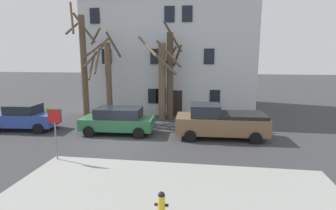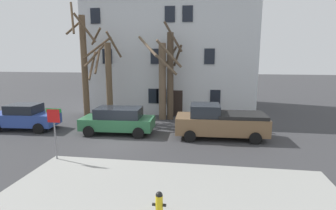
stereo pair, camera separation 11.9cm
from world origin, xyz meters
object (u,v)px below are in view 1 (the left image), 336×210
at_px(tree_bare_mid, 106,76).
at_px(car_green_wagon, 118,120).
at_px(tree_bare_far, 162,78).
at_px(tree_bare_near, 84,64).
at_px(fire_hydrant, 161,204).
at_px(car_blue_sedan, 24,117).
at_px(pickup_truck_brown, 220,122).
at_px(tree_bare_end, 170,74).
at_px(street_sign_pole, 55,125).
at_px(building_main, 172,44).

xyz_separation_m(tree_bare_mid, car_green_wagon, (2.00, -3.49, -2.48)).
height_order(tree_bare_far, car_green_wagon, tree_bare_far).
distance_m(tree_bare_near, tree_bare_far, 5.93).
bearing_deg(fire_hydrant, tree_bare_far, 99.37).
distance_m(car_blue_sedan, fire_hydrant, 13.64).
bearing_deg(pickup_truck_brown, tree_bare_end, 130.01).
distance_m(tree_bare_far, street_sign_pole, 9.68).
bearing_deg(tree_bare_end, street_sign_pole, -114.00).
relative_size(building_main, tree_bare_far, 2.35).
relative_size(tree_bare_mid, tree_bare_end, 0.90).
bearing_deg(tree_bare_far, fire_hydrant, -80.63).
relative_size(car_blue_sedan, car_green_wagon, 0.95).
relative_size(car_green_wagon, street_sign_pole, 1.82).
relative_size(building_main, pickup_truck_brown, 2.74).
bearing_deg(car_blue_sedan, tree_bare_end, 25.52).
distance_m(tree_bare_end, pickup_truck_brown, 6.13).
xyz_separation_m(tree_bare_end, car_blue_sedan, (-9.17, -4.38, -2.64)).
height_order(building_main, tree_bare_mid, building_main).
bearing_deg(tree_bare_end, building_main, 95.85).
xyz_separation_m(tree_bare_far, pickup_truck_brown, (4.21, -4.06, -2.22)).
distance_m(building_main, tree_bare_mid, 8.05).
relative_size(tree_bare_near, tree_bare_end, 1.20).
xyz_separation_m(building_main, pickup_truck_brown, (4.16, -9.79, -4.99)).
distance_m(tree_bare_end, fire_hydrant, 13.32).
xyz_separation_m(car_blue_sedan, fire_hydrant, (10.64, -8.52, -0.33)).
distance_m(tree_bare_end, car_green_wagon, 5.76).
height_order(tree_bare_near, car_blue_sedan, tree_bare_near).
distance_m(building_main, tree_bare_far, 6.37).
xyz_separation_m(tree_bare_end, fire_hydrant, (1.47, -12.90, -2.96)).
distance_m(car_green_wagon, pickup_truck_brown, 6.33).
bearing_deg(car_green_wagon, fire_hydrant, -63.83).
relative_size(tree_bare_far, car_green_wagon, 1.38).
relative_size(tree_bare_end, pickup_truck_brown, 1.34).
height_order(car_blue_sedan, fire_hydrant, car_blue_sedan).
relative_size(tree_bare_near, street_sign_pole, 3.48).
xyz_separation_m(tree_bare_near, car_green_wagon, (3.67, -3.35, -3.39)).
xyz_separation_m(car_green_wagon, fire_hydrant, (4.21, -8.56, -0.34)).
height_order(building_main, tree_bare_far, building_main).
relative_size(car_blue_sedan, fire_hydrant, 5.53).
bearing_deg(tree_bare_near, building_main, 48.08).
bearing_deg(tree_bare_far, pickup_truck_brown, -43.92).
relative_size(tree_bare_mid, fire_hydrant, 8.36).
height_order(tree_bare_near, tree_bare_far, tree_bare_near).
height_order(tree_bare_mid, car_blue_sedan, tree_bare_mid).
relative_size(tree_bare_near, car_green_wagon, 1.91).
bearing_deg(tree_bare_far, tree_bare_near, -172.46).
bearing_deg(building_main, tree_bare_near, -131.92).
height_order(building_main, street_sign_pole, building_main).
xyz_separation_m(tree_bare_end, street_sign_pole, (-4.08, -9.16, -1.72)).
height_order(tree_bare_far, pickup_truck_brown, tree_bare_far).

